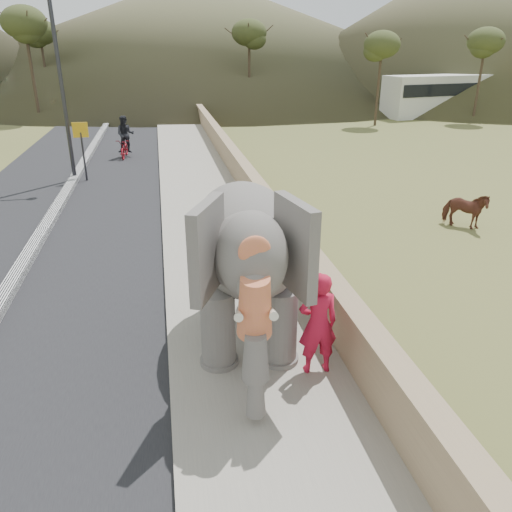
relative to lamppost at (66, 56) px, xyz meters
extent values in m
plane|color=olive|center=(4.69, -16.65, -4.87)|extent=(160.00, 160.00, 0.00)
cube|color=black|center=(-0.31, -6.65, -4.86)|extent=(7.00, 120.00, 0.03)
cube|color=black|center=(-0.31, -6.65, -4.76)|extent=(0.35, 120.00, 0.22)
cube|color=#9E9687|center=(4.69, -6.65, -4.80)|extent=(3.00, 120.00, 0.15)
cube|color=tan|center=(6.34, -6.65, -4.32)|extent=(0.30, 120.00, 1.10)
cylinder|color=#2D2D32|center=(-0.31, 0.00, -0.87)|extent=(0.16, 0.16, 8.00)
cylinder|color=#2D2D33|center=(0.19, -0.19, -3.87)|extent=(0.08, 0.08, 2.00)
cube|color=gold|center=(0.19, -0.19, -2.77)|extent=(0.60, 0.05, 0.60)
imported|color=brown|center=(12.37, -8.38, -4.30)|extent=(1.42, 1.37, 1.15)
imported|color=#B5B6BD|center=(23.08, 18.51, -4.15)|extent=(4.51, 2.66, 1.44)
cube|color=silver|center=(26.09, 16.44, -3.32)|extent=(11.28, 4.60, 3.10)
cone|color=brown|center=(40.69, 35.35, 3.13)|extent=(56.00, 56.00, 16.00)
cone|color=brown|center=(9.69, 53.35, 2.13)|extent=(80.00, 80.00, 14.00)
imported|color=#B3132F|center=(5.64, -14.84, -3.82)|extent=(0.66, 0.43, 1.81)
imported|color=maroon|center=(1.53, 4.31, -4.40)|extent=(0.78, 1.84, 0.94)
imported|color=black|center=(1.64, 4.31, -3.72)|extent=(0.94, 0.76, 1.81)
camera|label=1|loc=(3.33, -21.57, 0.36)|focal=35.00mm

